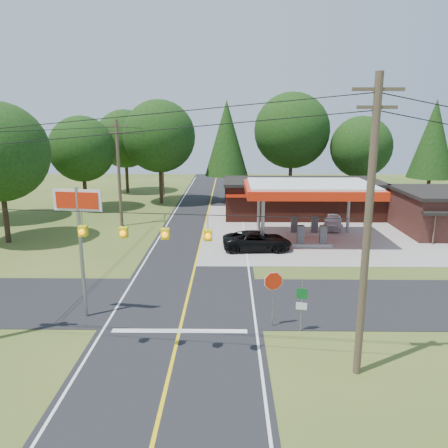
{
  "coord_description": "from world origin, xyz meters",
  "views": [
    {
      "loc": [
        2.39,
        -22.73,
        9.83
      ],
      "look_at": [
        2.0,
        7.0,
        2.8
      ],
      "focal_mm": 35.0,
      "sensor_mm": 36.0,
      "label": 1
    }
  ],
  "objects_px": {
    "gas_canopy": "(310,190)",
    "octagonal_stop_sign": "(273,285)",
    "big_stop_sign": "(79,223)",
    "suv_car": "(257,241)",
    "sedan_car": "(333,222)"
  },
  "relations": [
    {
      "from": "gas_canopy",
      "to": "octagonal_stop_sign",
      "type": "relative_size",
      "value": 3.71
    },
    {
      "from": "sedan_car",
      "to": "big_stop_sign",
      "type": "bearing_deg",
      "value": -115.18
    },
    {
      "from": "big_stop_sign",
      "to": "gas_canopy",
      "type": "bearing_deg",
      "value": 46.99
    },
    {
      "from": "suv_car",
      "to": "sedan_car",
      "type": "distance_m",
      "value": 10.24
    },
    {
      "from": "sedan_car",
      "to": "octagonal_stop_sign",
      "type": "relative_size",
      "value": 1.36
    },
    {
      "from": "suv_car",
      "to": "sedan_car",
      "type": "xyz_separation_m",
      "value": [
        7.47,
        7.0,
        -0.08
      ]
    },
    {
      "from": "gas_canopy",
      "to": "sedan_car",
      "type": "xyz_separation_m",
      "value": [
        3.0,
        4.0,
        -3.6
      ]
    },
    {
      "from": "suv_car",
      "to": "sedan_car",
      "type": "bearing_deg",
      "value": -49.39
    },
    {
      "from": "gas_canopy",
      "to": "octagonal_stop_sign",
      "type": "distance_m",
      "value": 16.77
    },
    {
      "from": "gas_canopy",
      "to": "big_stop_sign",
      "type": "xyz_separation_m",
      "value": [
        -14.0,
        -15.01,
        0.72
      ]
    },
    {
      "from": "gas_canopy",
      "to": "octagonal_stop_sign",
      "type": "xyz_separation_m",
      "value": [
        -4.5,
        -16.01,
        -2.11
      ]
    },
    {
      "from": "gas_canopy",
      "to": "big_stop_sign",
      "type": "height_order",
      "value": "big_stop_sign"
    },
    {
      "from": "gas_canopy",
      "to": "big_stop_sign",
      "type": "distance_m",
      "value": 20.54
    },
    {
      "from": "gas_canopy",
      "to": "octagonal_stop_sign",
      "type": "height_order",
      "value": "gas_canopy"
    },
    {
      "from": "gas_canopy",
      "to": "sedan_car",
      "type": "bearing_deg",
      "value": 53.13
    }
  ]
}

